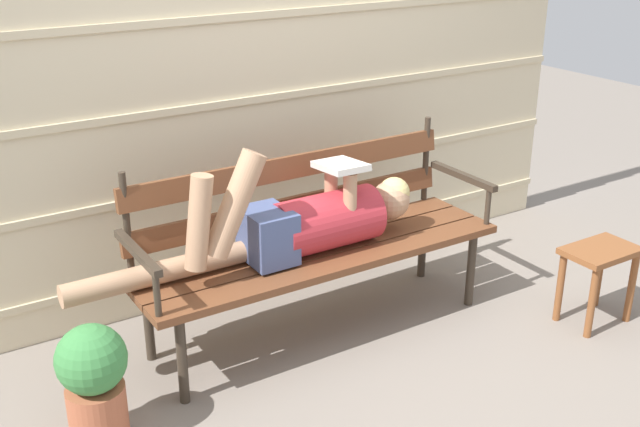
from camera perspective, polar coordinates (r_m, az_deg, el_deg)
The scene contains 6 objects.
ground_plane at distance 3.79m, azimuth 0.58°, elevation -9.03°, with size 12.00×12.00×0.00m, color gray.
house_siding at distance 3.93m, azimuth -5.08°, elevation 11.45°, with size 4.13×0.08×2.48m.
park_bench at distance 3.68m, azimuth -0.60°, elevation -1.55°, with size 1.81×0.52×0.90m.
reclining_person at distance 3.53m, azimuth -1.44°, elevation -0.64°, with size 1.70×0.27×0.58m.
footstool at distance 4.03m, azimuth 19.93°, elevation -3.70°, with size 0.37×0.24×0.40m.
potted_plant at distance 3.11m, azimuth -16.38°, elevation -11.80°, with size 0.27×0.27×0.51m.
Camera 1 is at (-1.77, -2.73, 1.96)m, focal length 43.25 mm.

